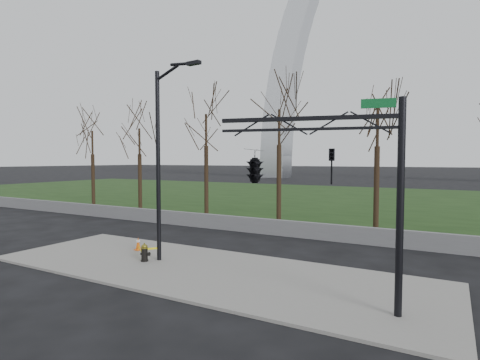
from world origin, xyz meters
The scene contains 11 objects.
ground centered at (0.00, 0.00, 0.00)m, with size 500.00×500.00×0.00m, color black.
sidewalk centered at (0.00, 0.00, 0.05)m, with size 18.00×6.00×0.10m, color gray.
grass_strip centered at (0.00, 30.00, 0.03)m, with size 120.00×40.00×0.06m, color black.
guardrail centered at (0.00, 8.00, 0.45)m, with size 60.00×0.30×0.90m, color #59595B.
gateway_arch centered at (0.00, 75.00, 32.50)m, with size 66.00×6.00×65.00m, color silver, non-canonical shape.
tree_row centered at (4.43, 12.00, 4.30)m, with size 54.87×4.00×8.61m.
fire_hydrant centered at (-2.73, -0.27, 0.46)m, with size 0.48×0.31×0.77m.
traffic_cone centered at (-4.41, 1.09, 0.40)m, with size 0.37×0.37×0.60m.
street_light centered at (-2.13, 0.19, 4.69)m, with size 2.39×0.41×8.21m.
traffic_signal_mast centered at (4.08, -1.88, 4.15)m, with size 4.98×2.54×6.00m.
caution_tape centered at (-3.35, 0.31, 0.36)m, with size 2.06×1.36×0.40m.
Camera 1 is at (8.44, -12.09, 4.33)m, focal length 28.61 mm.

